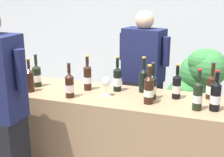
{
  "coord_description": "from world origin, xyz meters",
  "views": [
    {
      "loc": [
        0.84,
        -2.43,
        1.9
      ],
      "look_at": [
        0.03,
        0.0,
        1.13
      ],
      "focal_mm": 49.16,
      "sensor_mm": 36.0,
      "label": 1
    }
  ],
  "objects_px": {
    "wine_bottle_0": "(177,86)",
    "wine_bottle_6": "(117,79)",
    "wine_bottle_7": "(211,86)",
    "wine_bottle_10": "(149,89)",
    "wine_bottle_2": "(30,79)",
    "wine_bottle_8": "(70,85)",
    "wine_bottle_9": "(198,95)",
    "potted_shrub": "(196,83)",
    "wine_bottle_5": "(143,79)",
    "wine_bottle_4": "(215,96)",
    "wine_bottle_11": "(88,77)",
    "wine_bottle_1": "(152,86)",
    "wine_glass": "(106,83)",
    "wine_bottle_3": "(37,75)",
    "person_server": "(143,91)"
  },
  "relations": [
    {
      "from": "wine_bottle_7",
      "to": "potted_shrub",
      "type": "xyz_separation_m",
      "value": [
        -0.17,
        0.99,
        -0.28
      ]
    },
    {
      "from": "wine_bottle_7",
      "to": "wine_bottle_10",
      "type": "bearing_deg",
      "value": -149.71
    },
    {
      "from": "wine_bottle_5",
      "to": "wine_bottle_10",
      "type": "distance_m",
      "value": 0.29
    },
    {
      "from": "wine_bottle_0",
      "to": "person_server",
      "type": "xyz_separation_m",
      "value": [
        -0.42,
        0.58,
        -0.27
      ]
    },
    {
      "from": "wine_bottle_11",
      "to": "potted_shrub",
      "type": "bearing_deg",
      "value": 50.35
    },
    {
      "from": "wine_bottle_2",
      "to": "wine_bottle_5",
      "type": "bearing_deg",
      "value": 18.03
    },
    {
      "from": "wine_bottle_0",
      "to": "wine_bottle_6",
      "type": "distance_m",
      "value": 0.54
    },
    {
      "from": "wine_bottle_3",
      "to": "potted_shrub",
      "type": "xyz_separation_m",
      "value": [
        1.42,
        1.16,
        -0.28
      ]
    },
    {
      "from": "wine_bottle_2",
      "to": "wine_glass",
      "type": "distance_m",
      "value": 0.7
    },
    {
      "from": "wine_bottle_0",
      "to": "wine_bottle_11",
      "type": "height_order",
      "value": "wine_bottle_11"
    },
    {
      "from": "potted_shrub",
      "to": "wine_bottle_6",
      "type": "bearing_deg",
      "value": -121.74
    },
    {
      "from": "wine_bottle_2",
      "to": "wine_bottle_6",
      "type": "height_order",
      "value": "wine_bottle_6"
    },
    {
      "from": "wine_bottle_11",
      "to": "potted_shrub",
      "type": "distance_m",
      "value": 1.47
    },
    {
      "from": "wine_bottle_5",
      "to": "potted_shrub",
      "type": "xyz_separation_m",
      "value": [
        0.41,
        1.0,
        -0.29
      ]
    },
    {
      "from": "wine_bottle_8",
      "to": "wine_bottle_11",
      "type": "xyz_separation_m",
      "value": [
        0.07,
        0.23,
        0.01
      ]
    },
    {
      "from": "wine_bottle_2",
      "to": "wine_bottle_10",
      "type": "relative_size",
      "value": 0.95
    },
    {
      "from": "wine_bottle_2",
      "to": "wine_bottle_7",
      "type": "xyz_separation_m",
      "value": [
        1.57,
        0.33,
        -0.01
      ]
    },
    {
      "from": "wine_bottle_6",
      "to": "wine_glass",
      "type": "xyz_separation_m",
      "value": [
        -0.05,
        -0.16,
        0.01
      ]
    },
    {
      "from": "potted_shrub",
      "to": "person_server",
      "type": "bearing_deg",
      "value": -136.67
    },
    {
      "from": "wine_bottle_6",
      "to": "potted_shrub",
      "type": "height_order",
      "value": "wine_bottle_6"
    },
    {
      "from": "wine_bottle_0",
      "to": "wine_bottle_2",
      "type": "bearing_deg",
      "value": -169.32
    },
    {
      "from": "wine_bottle_6",
      "to": "wine_bottle_4",
      "type": "bearing_deg",
      "value": -13.73
    },
    {
      "from": "wine_bottle_2",
      "to": "wine_bottle_8",
      "type": "height_order",
      "value": "wine_bottle_2"
    },
    {
      "from": "wine_bottle_2",
      "to": "wine_bottle_4",
      "type": "xyz_separation_m",
      "value": [
        1.6,
        0.06,
        0.0
      ]
    },
    {
      "from": "wine_bottle_8",
      "to": "potted_shrub",
      "type": "relative_size",
      "value": 0.25
    },
    {
      "from": "person_server",
      "to": "potted_shrub",
      "type": "xyz_separation_m",
      "value": [
        0.53,
        0.5,
        -0.01
      ]
    },
    {
      "from": "wine_bottle_10",
      "to": "wine_bottle_1",
      "type": "bearing_deg",
      "value": 86.74
    },
    {
      "from": "wine_bottle_3",
      "to": "potted_shrub",
      "type": "height_order",
      "value": "wine_bottle_3"
    },
    {
      "from": "wine_bottle_4",
      "to": "wine_glass",
      "type": "relative_size",
      "value": 1.82
    },
    {
      "from": "wine_bottle_8",
      "to": "wine_bottle_9",
      "type": "xyz_separation_m",
      "value": [
        1.06,
        0.06,
        0.01
      ]
    },
    {
      "from": "wine_bottle_1",
      "to": "wine_bottle_2",
      "type": "height_order",
      "value": "wine_bottle_1"
    },
    {
      "from": "potted_shrub",
      "to": "wine_bottle_1",
      "type": "bearing_deg",
      "value": -104.62
    },
    {
      "from": "wine_bottle_1",
      "to": "wine_bottle_10",
      "type": "relative_size",
      "value": 0.98
    },
    {
      "from": "wine_bottle_3",
      "to": "wine_bottle_8",
      "type": "relative_size",
      "value": 1.03
    },
    {
      "from": "wine_bottle_2",
      "to": "wine_glass",
      "type": "bearing_deg",
      "value": 9.1
    },
    {
      "from": "wine_bottle_1",
      "to": "wine_bottle_4",
      "type": "relative_size",
      "value": 1.0
    },
    {
      "from": "wine_bottle_5",
      "to": "wine_bottle_4",
      "type": "bearing_deg",
      "value": -22.26
    },
    {
      "from": "wine_bottle_11",
      "to": "person_server",
      "type": "xyz_separation_m",
      "value": [
        0.39,
        0.61,
        -0.29
      ]
    },
    {
      "from": "wine_bottle_5",
      "to": "wine_bottle_9",
      "type": "bearing_deg",
      "value": -30.04
    },
    {
      "from": "wine_bottle_3",
      "to": "wine_bottle_9",
      "type": "height_order",
      "value": "wine_bottle_9"
    },
    {
      "from": "wine_glass",
      "to": "wine_bottle_8",
      "type": "bearing_deg",
      "value": -155.01
    },
    {
      "from": "wine_bottle_6",
      "to": "wine_bottle_10",
      "type": "xyz_separation_m",
      "value": [
        0.34,
        -0.22,
        0.01
      ]
    },
    {
      "from": "wine_bottle_10",
      "to": "wine_glass",
      "type": "bearing_deg",
      "value": 171.01
    },
    {
      "from": "wine_bottle_7",
      "to": "wine_glass",
      "type": "height_order",
      "value": "wine_bottle_7"
    },
    {
      "from": "wine_bottle_9",
      "to": "potted_shrub",
      "type": "height_order",
      "value": "wine_bottle_9"
    },
    {
      "from": "wine_bottle_8",
      "to": "wine_bottle_10",
      "type": "relative_size",
      "value": 0.93
    },
    {
      "from": "wine_bottle_1",
      "to": "wine_bottle_5",
      "type": "distance_m",
      "value": 0.19
    },
    {
      "from": "wine_bottle_4",
      "to": "wine_bottle_10",
      "type": "height_order",
      "value": "wine_bottle_10"
    },
    {
      "from": "wine_bottle_4",
      "to": "potted_shrub",
      "type": "distance_m",
      "value": 1.3
    },
    {
      "from": "wine_bottle_4",
      "to": "wine_bottle_6",
      "type": "xyz_separation_m",
      "value": [
        -0.85,
        0.21,
        -0.01
      ]
    }
  ]
}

